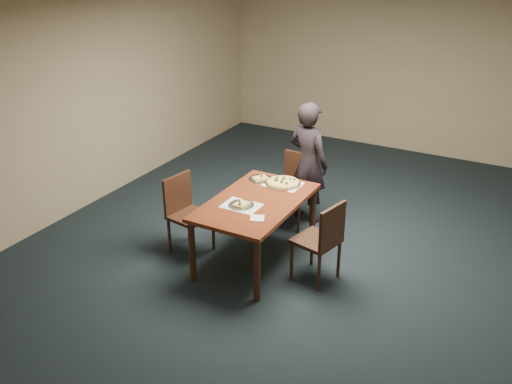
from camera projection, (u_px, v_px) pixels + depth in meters
The scene contains 13 objects.
ground at pixel (292, 251), 6.71m from camera, with size 8.00×8.00×0.00m, color black.
room_shell at pixel (297, 107), 5.98m from camera, with size 8.00×8.00×8.00m.
dining_table at pixel (256, 208), 6.26m from camera, with size 0.90×1.50×0.75m.
chair_far at pixel (295, 185), 7.18m from camera, with size 0.43×0.43×0.91m.
chair_left at pixel (185, 209), 6.55m from camera, with size 0.48×0.48×0.91m.
chair_right at pixel (323, 237), 5.94m from camera, with size 0.51×0.51×0.91m.
diner at pixel (308, 162), 7.15m from camera, with size 0.57×0.37×1.56m, color black.
placemat_main at pixel (283, 184), 6.61m from camera, with size 0.42×0.32×0.00m, color white.
placemat_near at pixel (241, 206), 6.10m from camera, with size 0.40×0.30×0.00m, color white.
pizza_pan at pixel (283, 182), 6.60m from camera, with size 0.41×0.41×0.07m.
slice_plate_near at pixel (241, 205), 6.09m from camera, with size 0.28×0.28×0.06m.
slice_plate_far at pixel (260, 178), 6.74m from camera, with size 0.28×0.28×0.06m.
napkin at pixel (257, 218), 5.83m from camera, with size 0.14×0.14×0.01m, color white.
Camera 1 is at (2.41, -5.30, 3.43)m, focal length 40.00 mm.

